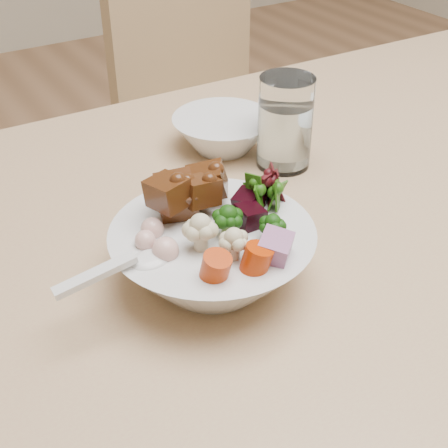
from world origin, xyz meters
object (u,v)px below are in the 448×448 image
object	(u,v)px
food_bowl	(213,251)
side_bowl	(223,133)
dining_table	(412,223)
water_glass	(285,126)
chair_far	(219,104)

from	to	relation	value
food_bowl	side_bowl	world-z (taller)	food_bowl
dining_table	food_bowl	xyz separation A→B (m)	(-0.35, -0.03, 0.11)
food_bowl	water_glass	world-z (taller)	water_glass
chair_far	water_glass	xyz separation A→B (m)	(-0.26, -0.60, 0.25)
chair_far	side_bowl	world-z (taller)	chair_far
dining_table	chair_far	bearing A→B (deg)	81.90
water_glass	side_bowl	distance (m)	0.10
dining_table	chair_far	world-z (taller)	chair_far
chair_far	food_bowl	distance (m)	0.92
chair_far	food_bowl	xyz separation A→B (m)	(-0.47, -0.76, 0.23)
chair_far	food_bowl	bearing A→B (deg)	-134.91
dining_table	chair_far	distance (m)	0.75
side_bowl	food_bowl	bearing A→B (deg)	-123.37
dining_table	side_bowl	world-z (taller)	side_bowl
chair_far	side_bowl	xyz separation A→B (m)	(-0.30, -0.51, 0.22)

